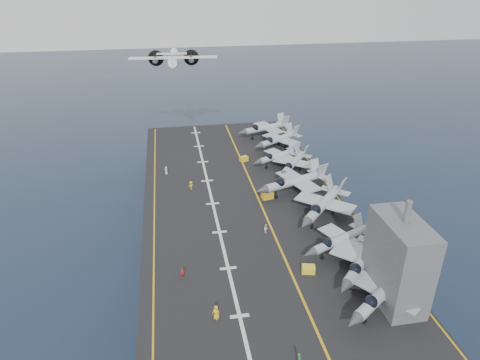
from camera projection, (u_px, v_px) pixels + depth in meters
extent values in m
plane|color=#142135|center=(243.00, 246.00, 87.25)|extent=(500.00, 500.00, 0.00)
cube|color=#56595E|center=(243.00, 225.00, 85.03)|extent=(36.00, 90.00, 10.00)
cube|color=black|center=(244.00, 202.00, 82.73)|extent=(38.00, 92.00, 0.40)
cube|color=gold|center=(259.00, 200.00, 83.10)|extent=(0.35, 90.00, 0.02)
cube|color=silver|center=(213.00, 204.00, 81.71)|extent=(0.50, 90.00, 0.02)
cube|color=gold|center=(154.00, 209.00, 80.01)|extent=(0.25, 90.00, 0.02)
cube|color=gold|center=(334.00, 193.00, 85.49)|extent=(0.25, 90.00, 0.02)
imported|color=yellow|center=(216.00, 312.00, 54.42)|extent=(1.47, 1.39, 2.04)
imported|color=#B21919|center=(182.00, 273.00, 61.71)|extent=(1.10, 0.84, 1.65)
imported|color=yellow|center=(191.00, 185.00, 86.61)|extent=(1.22, 0.97, 1.79)
imported|color=silver|center=(166.00, 170.00, 93.10)|extent=(1.13, 1.30, 1.82)
imported|color=#1F7E33|center=(299.00, 360.00, 47.82)|extent=(1.16, 1.39, 1.99)
imported|color=white|center=(266.00, 229.00, 72.39)|extent=(0.96, 1.15, 1.63)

